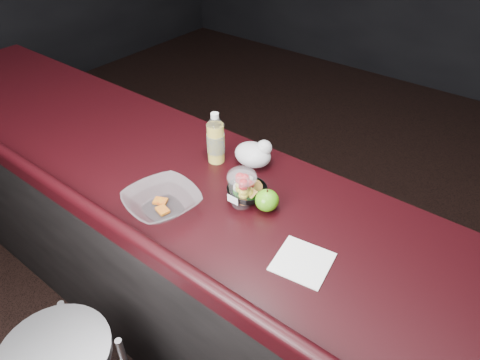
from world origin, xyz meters
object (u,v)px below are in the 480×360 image
lemonade_bottle (216,142)px  snack_bowl (247,192)px  fruit_cup (242,187)px  takeout_bowl (162,202)px  green_apple (267,200)px

lemonade_bottle → snack_bowl: 0.27m
fruit_cup → takeout_bowl: 0.28m
snack_bowl → takeout_bowl: size_ratio=0.59×
lemonade_bottle → fruit_cup: (0.24, -0.15, -0.01)m
takeout_bowl → snack_bowl: bearing=49.5°
green_apple → takeout_bowl: (-0.28, -0.22, -0.01)m
green_apple → takeout_bowl: bearing=-142.4°
fruit_cup → takeout_bowl: (-0.20, -0.19, -0.04)m
green_apple → takeout_bowl: 0.36m
lemonade_bottle → green_apple: size_ratio=2.48×
fruit_cup → green_apple: fruit_cup is taller
lemonade_bottle → takeout_bowl: size_ratio=0.71×
lemonade_bottle → fruit_cup: bearing=-31.4°
fruit_cup → takeout_bowl: fruit_cup is taller
lemonade_bottle → snack_bowl: (0.23, -0.11, -0.06)m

